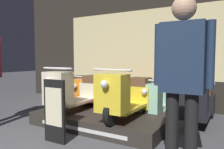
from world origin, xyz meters
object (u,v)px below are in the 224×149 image
person_right_browsing (182,72)px  scooter_backrow_1 (94,94)px  scooter_backrow_3 (158,100)px  scooter_display_right (128,96)px  scooter_backrow_4 (198,104)px  scooter_backrow_2 (124,97)px  price_sign_board (54,111)px  scooter_backrow_0 (69,91)px  scooter_display_left (78,91)px

person_right_browsing → scooter_backrow_1: bearing=140.0°
scooter_backrow_3 → person_right_browsing: 2.39m
scooter_display_right → scooter_backrow_4: bearing=47.6°
scooter_backrow_4 → scooter_backrow_2: bearing=180.0°
scooter_backrow_3 → person_right_browsing: bearing=-66.2°
price_sign_board → scooter_backrow_0: bearing=126.3°
scooter_backrow_0 → scooter_backrow_1: 0.78m
person_right_browsing → scooter_backrow_4: bearing=93.8°
scooter_backrow_1 → scooter_backrow_2: size_ratio=1.00×
scooter_display_right → scooter_backrow_1: 1.76m
price_sign_board → scooter_backrow_4: bearing=51.8°
scooter_display_right → scooter_backrow_2: bearing=120.4°
person_right_browsing → price_sign_board: person_right_browsing is taller
scooter_display_left → person_right_browsing: 2.43m
scooter_backrow_1 → price_sign_board: bearing=-70.5°
person_right_browsing → scooter_backrow_0: bearing=147.5°
scooter_display_right → scooter_backrow_4: size_ratio=1.00×
scooter_display_left → scooter_display_right: size_ratio=1.00×
scooter_backrow_2 → price_sign_board: (-0.05, -2.06, 0.11)m
scooter_backrow_2 → scooter_backrow_3: (0.78, 0.00, 0.00)m
price_sign_board → scooter_backrow_2: bearing=88.5°
price_sign_board → scooter_display_left: bearing=110.7°
scooter_backrow_0 → scooter_backrow_3: (2.35, 0.00, 0.00)m
scooter_display_right → scooter_backrow_0: 2.43m
scooter_display_right → scooter_backrow_0: bearing=154.4°
scooter_display_right → scooter_backrow_3: 1.08m
scooter_display_right → price_sign_board: (-0.67, -1.01, -0.12)m
scooter_backrow_3 → scooter_backrow_1: bearing=180.0°
scooter_backrow_1 → scooter_backrow_3: (1.57, 0.00, 0.00)m
scooter_backrow_1 → scooter_backrow_2: (0.78, 0.00, 0.00)m
scooter_backrow_2 → scooter_display_right: bearing=-59.6°
scooter_display_right → scooter_backrow_4: (0.95, 1.04, -0.23)m
scooter_display_right → price_sign_board: bearing=-123.4°
scooter_display_left → scooter_display_right: same height
scooter_backrow_0 → scooter_backrow_3: 2.35m
scooter_backrow_1 → scooter_backrow_4: (2.35, 0.00, 0.00)m
scooter_display_left → scooter_backrow_3: bearing=40.5°
person_right_browsing → price_sign_board: size_ratio=2.00×
scooter_backrow_4 → scooter_backrow_0: bearing=180.0°
scooter_display_left → scooter_backrow_1: bearing=108.3°
scooter_display_right → scooter_backrow_2: (-0.61, 1.04, -0.23)m
scooter_display_right → scooter_backrow_2: size_ratio=1.00×
scooter_display_left → scooter_backrow_4: scooter_display_left is taller
scooter_backrow_1 → scooter_backrow_4: 2.35m
scooter_display_right → scooter_backrow_2: 1.23m
scooter_backrow_0 → scooter_display_right: bearing=-25.6°
scooter_backrow_0 → price_sign_board: price_sign_board is taller
scooter_backrow_4 → price_sign_board: bearing=-128.2°
scooter_display_left → scooter_backrow_1: (-0.34, 1.04, -0.23)m
scooter_backrow_1 → scooter_backrow_2: bearing=0.0°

